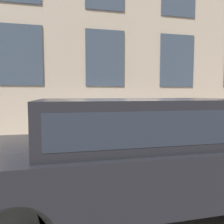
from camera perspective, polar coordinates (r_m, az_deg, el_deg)
The scene contains 5 objects.
ground_plane at distance 5.09m, azimuth 4.44°, elevation -17.56°, with size 80.00×80.00×0.00m, color #514F4C.
sidewalk at distance 6.30m, azimuth 0.66°, elevation -12.27°, with size 2.74×60.00×0.17m.
fire_hydrant at distance 5.36m, azimuth -3.20°, elevation -9.81°, with size 0.28×0.41×0.81m.
person at distance 5.87m, azimuth 2.89°, elevation -4.82°, with size 0.32×0.21×1.30m.
parked_truck_charcoal_near at distance 3.58m, azimuth 6.79°, elevation -9.16°, with size 2.04×5.16×1.85m.
Camera 1 is at (-4.49, 1.41, 1.92)m, focal length 35.00 mm.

